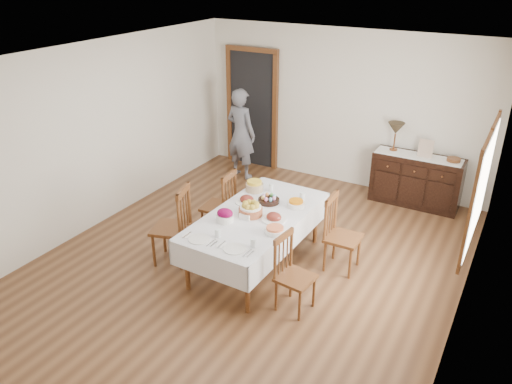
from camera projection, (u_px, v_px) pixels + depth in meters
The scene contains 26 objects.
ground at pixel (252, 261), 6.51m from camera, with size 6.00×6.00×0.00m, color brown.
room_shell at pixel (259, 130), 6.20m from camera, with size 5.02×6.02×2.65m.
dining_table at pixel (256, 221), 6.18m from camera, with size 1.11×2.11×0.72m.
chair_left_near at pixel (174, 225), 6.28m from camera, with size 0.55×0.55×1.05m.
chair_left_far at pixel (221, 204), 6.90m from camera, with size 0.44×0.44×0.98m.
chair_right_near at pixel (292, 272), 5.46m from camera, with size 0.42×0.42×0.91m.
chair_right_far at pixel (340, 233), 6.17m from camera, with size 0.42×0.42×0.98m.
sideboard at pixel (416, 180), 7.84m from camera, with size 1.36×0.50×0.81m.
person at pixel (241, 131), 8.67m from camera, with size 0.53×0.34×1.70m, color slate.
bread_basket at pixel (251, 209), 6.10m from camera, with size 0.29×0.29×0.18m.
egg_basket at pixel (269, 200), 6.43m from camera, with size 0.28×0.28×0.11m.
ham_platter_a at pixel (247, 200), 6.44m from camera, with size 0.31×0.31×0.11m.
ham_platter_b at pixel (274, 218), 6.01m from camera, with size 0.31×0.31×0.11m.
beet_bowl at pixel (225, 216), 5.96m from camera, with size 0.21×0.21×0.16m.
carrot_bowl at pixel (296, 204), 6.32m from camera, with size 0.23×0.23×0.09m.
pineapple_bowl at pixel (254, 186), 6.74m from camera, with size 0.24×0.24×0.14m.
casserole_dish at pixel (275, 230), 5.72m from camera, with size 0.24×0.24×0.08m.
butter_dish at pixel (246, 216), 6.03m from camera, with size 0.14×0.09×0.07m.
setting_left at pixel (205, 237), 5.61m from camera, with size 0.42×0.31×0.10m.
setting_right at pixel (241, 247), 5.42m from camera, with size 0.42×0.31×0.10m.
glass_far_a at pixel (271, 187), 6.73m from camera, with size 0.06×0.06×0.11m.
glass_far_b at pixel (302, 196), 6.49m from camera, with size 0.07×0.07×0.11m.
runner at pixel (418, 156), 7.65m from camera, with size 1.30×0.35×0.01m.
table_lamp at pixel (396, 129), 7.73m from camera, with size 0.26×0.26×0.46m.
picture_frame at pixel (426, 149), 7.56m from camera, with size 0.22×0.08×0.28m.
deco_bowl at pixel (454, 160), 7.44m from camera, with size 0.20×0.20×0.06m.
Camera 1 is at (2.76, -4.76, 3.59)m, focal length 35.00 mm.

